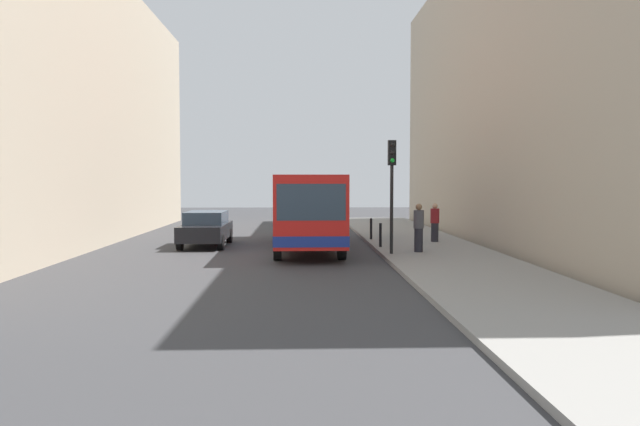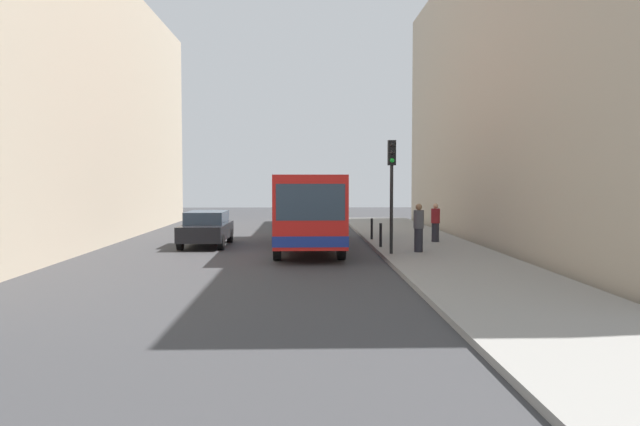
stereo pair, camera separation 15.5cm
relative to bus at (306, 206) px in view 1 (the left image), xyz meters
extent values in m
plane|color=#38383A|center=(-0.50, -2.29, -1.73)|extent=(80.00, 80.00, 0.00)
cube|color=gray|center=(4.90, -2.29, -1.65)|extent=(4.40, 40.00, 0.15)
cube|color=#B2A38C|center=(-12.00, 1.71, 4.39)|extent=(7.00, 32.00, 12.24)
cube|color=#B2A38C|center=(11.00, 1.71, 5.13)|extent=(7.00, 32.00, 13.71)
cube|color=red|center=(0.00, -0.11, 0.02)|extent=(2.67, 11.04, 2.50)
cube|color=navy|center=(0.00, -0.11, -0.93)|extent=(2.69, 11.06, 0.36)
cube|color=#2D3D4C|center=(0.09, -5.58, 0.37)|extent=(2.26, 0.10, 1.20)
cube|color=#2D3D4C|center=(-0.01, 0.39, 0.37)|extent=(2.67, 9.44, 1.00)
cylinder|color=black|center=(1.19, -3.99, -1.23)|extent=(0.30, 1.00, 1.00)
cylinder|color=black|center=(-1.07, -4.02, -1.23)|extent=(0.30, 1.00, 1.00)
cylinder|color=black|center=(1.07, 3.81, -1.23)|extent=(0.30, 1.00, 1.00)
cylinder|color=black|center=(-1.19, 3.78, -1.23)|extent=(0.30, 1.00, 1.00)
cube|color=black|center=(-4.27, 0.71, -1.09)|extent=(1.82, 4.41, 0.64)
cube|color=#2D3D4C|center=(-4.27, 0.86, -0.51)|extent=(1.61, 2.47, 0.52)
cylinder|color=black|center=(-3.46, -0.79, -1.41)|extent=(0.22, 0.64, 0.64)
cylinder|color=black|center=(-5.10, -0.79, -1.41)|extent=(0.22, 0.64, 0.64)
cylinder|color=black|center=(-3.44, 2.21, -1.41)|extent=(0.22, 0.64, 0.64)
cylinder|color=black|center=(-5.08, 2.21, -1.41)|extent=(0.22, 0.64, 0.64)
cylinder|color=black|center=(3.05, -3.45, 0.02)|extent=(0.12, 0.12, 3.20)
cube|color=black|center=(3.05, -3.45, 2.07)|extent=(0.28, 0.24, 0.90)
sphere|color=black|center=(3.05, -3.58, 2.35)|extent=(0.16, 0.16, 0.16)
sphere|color=black|center=(3.05, -3.58, 2.07)|extent=(0.16, 0.16, 0.16)
sphere|color=green|center=(3.05, -3.58, 1.79)|extent=(0.16, 0.16, 0.16)
cylinder|color=black|center=(2.95, -1.17, -1.10)|extent=(0.11, 0.11, 0.95)
cylinder|color=black|center=(2.95, 2.02, -1.10)|extent=(0.11, 0.11, 0.95)
cylinder|color=#26262D|center=(4.13, -2.97, -1.14)|extent=(0.32, 0.32, 0.88)
cylinder|color=#4C4C51|center=(4.13, -2.97, -0.36)|extent=(0.38, 0.38, 0.68)
sphere|color=#8C6647|center=(4.13, -2.97, 0.10)|extent=(0.24, 0.24, 0.24)
cylinder|color=#26262D|center=(5.57, 0.82, -1.17)|extent=(0.32, 0.32, 0.81)
cylinder|color=maroon|center=(5.57, 0.82, -0.45)|extent=(0.38, 0.38, 0.63)
sphere|color=tan|center=(5.57, 0.82, -0.03)|extent=(0.22, 0.22, 0.22)
camera|label=1|loc=(-0.33, -25.87, 1.11)|focal=35.00mm
camera|label=2|loc=(-0.18, -25.87, 1.11)|focal=35.00mm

